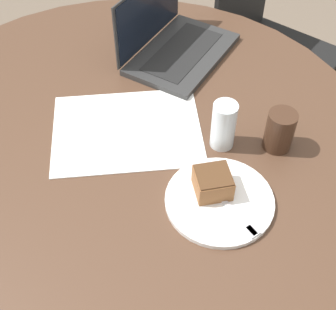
# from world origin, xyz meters

# --- Properties ---
(ground_plane) EXTENTS (12.00, 12.00, 0.00)m
(ground_plane) POSITION_xyz_m (0.00, 0.00, 0.00)
(ground_plane) COLOR #6B5B4C
(dining_table) EXTENTS (1.32, 1.32, 0.78)m
(dining_table) POSITION_xyz_m (0.00, 0.00, 0.66)
(dining_table) COLOR #4C3323
(dining_table) RESTS_ON ground_plane
(chair) EXTENTS (0.57, 0.57, 0.95)m
(chair) POSITION_xyz_m (-0.77, -0.52, 0.49)
(chair) COLOR black
(chair) RESTS_ON ground_plane
(paper_document) EXTENTS (0.45, 0.39, 0.00)m
(paper_document) POSITION_xyz_m (-0.01, -0.01, 0.78)
(paper_document) COLOR white
(paper_document) RESTS_ON dining_table
(plate) EXTENTS (0.25, 0.25, 0.01)m
(plate) POSITION_xyz_m (-0.13, 0.29, 0.78)
(plate) COLOR white
(plate) RESTS_ON dining_table
(cake_slice) EXTENTS (0.09, 0.09, 0.06)m
(cake_slice) POSITION_xyz_m (-0.13, 0.26, 0.82)
(cake_slice) COLOR brown
(cake_slice) RESTS_ON plate
(fork) EXTENTS (0.05, 0.17, 0.00)m
(fork) POSITION_xyz_m (-0.14, 0.34, 0.79)
(fork) COLOR silver
(fork) RESTS_ON plate
(coffee_glass) EXTENTS (0.07, 0.07, 0.11)m
(coffee_glass) POSITION_xyz_m (-0.34, 0.19, 0.83)
(coffee_glass) COLOR #3D2619
(coffee_glass) RESTS_ON dining_table
(water_glass) EXTENTS (0.06, 0.06, 0.13)m
(water_glass) POSITION_xyz_m (-0.22, 0.13, 0.84)
(water_glass) COLOR silver
(water_glass) RESTS_ON dining_table
(laptop) EXTENTS (0.41, 0.39, 0.22)m
(laptop) POSITION_xyz_m (-0.26, -0.27, 0.81)
(laptop) COLOR #2D2D2D
(laptop) RESTS_ON dining_table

